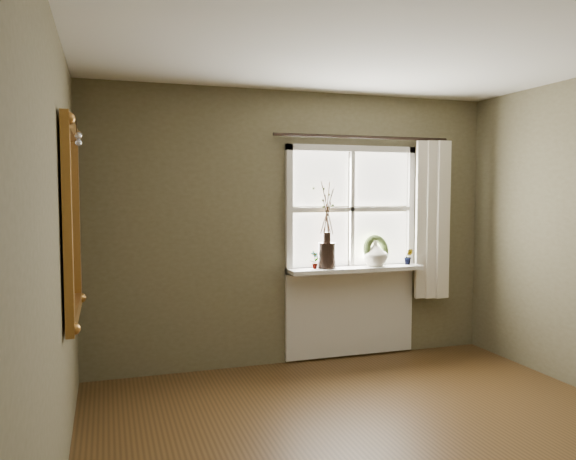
{
  "coord_description": "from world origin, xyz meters",
  "views": [
    {
      "loc": [
        -1.75,
        -2.82,
        1.65
      ],
      "look_at": [
        -0.33,
        1.55,
        1.34
      ],
      "focal_mm": 35.0,
      "sensor_mm": 36.0,
      "label": 1
    }
  ],
  "objects_px": {
    "dark_jug": "(327,256)",
    "wreath": "(376,254)",
    "gilt_mirror": "(72,220)",
    "cream_vase": "(375,254)"
  },
  "relations": [
    {
      "from": "dark_jug",
      "to": "wreath",
      "type": "xyz_separation_m",
      "value": [
        0.54,
        0.04,
        -0.0
      ]
    },
    {
      "from": "dark_jug",
      "to": "gilt_mirror",
      "type": "distance_m",
      "value": 2.47
    },
    {
      "from": "gilt_mirror",
      "to": "cream_vase",
      "type": "bearing_deg",
      "value": 20.26
    },
    {
      "from": "wreath",
      "to": "gilt_mirror",
      "type": "xyz_separation_m",
      "value": [
        -2.75,
        -1.05,
        0.42
      ]
    },
    {
      "from": "cream_vase",
      "to": "gilt_mirror",
      "type": "xyz_separation_m",
      "value": [
        -2.72,
        -1.01,
        0.42
      ]
    },
    {
      "from": "wreath",
      "to": "gilt_mirror",
      "type": "bearing_deg",
      "value": -175.81
    },
    {
      "from": "dark_jug",
      "to": "gilt_mirror",
      "type": "height_order",
      "value": "gilt_mirror"
    },
    {
      "from": "dark_jug",
      "to": "cream_vase",
      "type": "height_order",
      "value": "cream_vase"
    },
    {
      "from": "dark_jug",
      "to": "wreath",
      "type": "height_order",
      "value": "wreath"
    },
    {
      "from": "cream_vase",
      "to": "wreath",
      "type": "distance_m",
      "value": 0.05
    }
  ]
}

